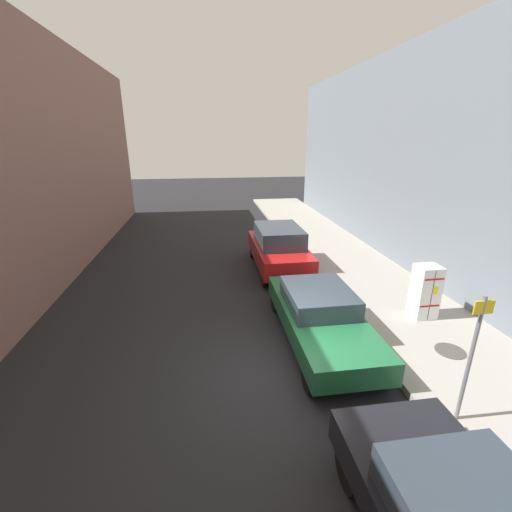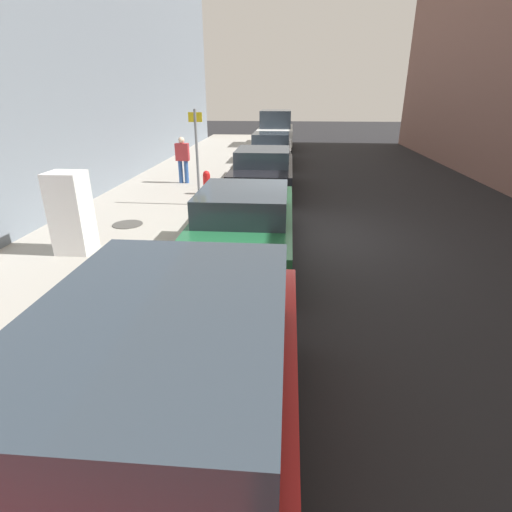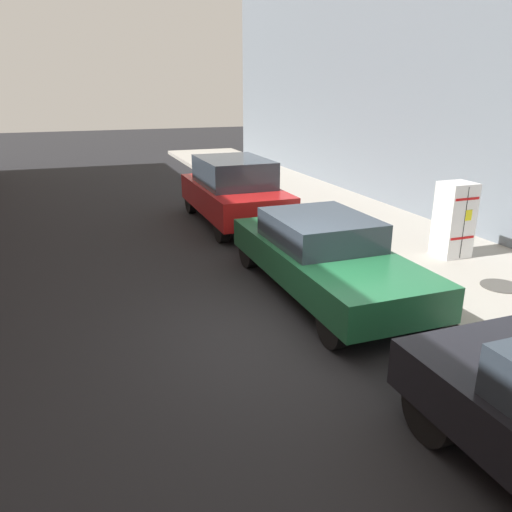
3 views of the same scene
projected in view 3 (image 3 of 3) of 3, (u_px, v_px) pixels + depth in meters
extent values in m
plane|color=black|center=(281.00, 332.00, 7.62)|extent=(80.00, 80.00, 0.00)
cube|color=#9E998E|center=(501.00, 289.00, 9.02)|extent=(3.73, 44.00, 0.17)
cube|color=white|center=(454.00, 220.00, 10.31)|extent=(0.65, 0.59, 1.55)
cube|color=black|center=(464.00, 223.00, 10.04)|extent=(0.01, 0.01, 1.48)
cube|color=yellow|center=(469.00, 215.00, 10.02)|extent=(0.16, 0.01, 0.22)
cube|color=red|center=(468.00, 199.00, 9.88)|extent=(0.58, 0.01, 0.05)
cube|color=red|center=(462.00, 238.00, 10.14)|extent=(0.58, 0.01, 0.05)
cylinder|color=#47443F|center=(501.00, 286.00, 8.91)|extent=(0.70, 0.70, 0.02)
cube|color=red|center=(234.00, 197.00, 13.52)|extent=(1.91, 4.40, 0.70)
cube|color=#2D3842|center=(233.00, 172.00, 13.29)|extent=(1.68, 2.42, 0.70)
cylinder|color=black|center=(285.00, 221.00, 12.49)|extent=(0.22, 0.72, 0.72)
cylinder|color=black|center=(222.00, 227.00, 11.95)|extent=(0.22, 0.72, 0.72)
cylinder|color=black|center=(244.00, 197.00, 15.31)|extent=(0.22, 0.72, 0.72)
cylinder|color=black|center=(191.00, 201.00, 14.77)|extent=(0.22, 0.72, 0.72)
cube|color=#1E6038|center=(325.00, 261.00, 8.86)|extent=(1.86, 4.77, 0.55)
cube|color=#2D3842|center=(320.00, 229.00, 8.90)|extent=(1.64, 2.00, 0.50)
cylinder|color=black|center=(426.00, 308.00, 7.62)|extent=(0.22, 0.68, 0.68)
cylinder|color=black|center=(333.00, 325.00, 7.09)|extent=(0.22, 0.68, 0.68)
cylinder|color=black|center=(318.00, 243.00, 10.80)|extent=(0.22, 0.68, 0.68)
cylinder|color=black|center=(249.00, 251.00, 10.28)|extent=(0.22, 0.68, 0.68)
cylinder|color=black|center=(432.00, 410.00, 5.18)|extent=(0.22, 0.73, 0.73)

